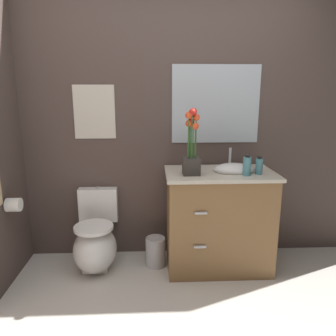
# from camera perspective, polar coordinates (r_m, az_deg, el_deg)

# --- Properties ---
(wall_back) EXTENTS (4.28, 0.05, 2.50)m
(wall_back) POSITION_cam_1_polar(r_m,az_deg,el_deg) (3.05, 4.59, 7.35)
(wall_back) COLOR #4C3D38
(wall_back) RESTS_ON ground_plane
(toilet) EXTENTS (0.38, 0.59, 0.69)m
(toilet) POSITION_cam_1_polar(r_m,az_deg,el_deg) (3.06, -12.56, -12.60)
(toilet) COLOR white
(toilet) RESTS_ON ground_plane
(vanity_cabinet) EXTENTS (0.94, 0.56, 1.07)m
(vanity_cabinet) POSITION_cam_1_polar(r_m,az_deg,el_deg) (2.96, 8.88, -8.80)
(vanity_cabinet) COLOR brown
(vanity_cabinet) RESTS_ON ground_plane
(flower_vase) EXTENTS (0.14, 0.14, 0.54)m
(flower_vase) POSITION_cam_1_polar(r_m,az_deg,el_deg) (2.66, 4.15, 3.22)
(flower_vase) COLOR #38332D
(flower_vase) RESTS_ON vanity_cabinet
(soap_bottle) EXTENTS (0.06, 0.06, 0.16)m
(soap_bottle) POSITION_cam_1_polar(r_m,az_deg,el_deg) (2.79, 15.69, 0.33)
(soap_bottle) COLOR teal
(soap_bottle) RESTS_ON vanity_cabinet
(lotion_bottle) EXTENTS (0.07, 0.07, 0.18)m
(lotion_bottle) POSITION_cam_1_polar(r_m,az_deg,el_deg) (2.72, 13.72, 0.36)
(lotion_bottle) COLOR teal
(lotion_bottle) RESTS_ON vanity_cabinet
(trash_bin) EXTENTS (0.18, 0.18, 0.27)m
(trash_bin) POSITION_cam_1_polar(r_m,az_deg,el_deg) (3.07, -2.20, -14.45)
(trash_bin) COLOR #B7B7BC
(trash_bin) RESTS_ON ground_plane
(wall_poster) EXTENTS (0.37, 0.01, 0.48)m
(wall_poster) POSITION_cam_1_polar(r_m,az_deg,el_deg) (3.03, -12.80, 9.57)
(wall_poster) COLOR beige
(wall_mirror) EXTENTS (0.80, 0.01, 0.70)m
(wall_mirror) POSITION_cam_1_polar(r_m,az_deg,el_deg) (3.04, 8.39, 11.01)
(wall_mirror) COLOR #B2BCC6
(toilet_paper_roll) EXTENTS (0.11, 0.11, 0.11)m
(toilet_paper_roll) POSITION_cam_1_polar(r_m,az_deg,el_deg) (2.89, -25.47, -5.85)
(toilet_paper_roll) COLOR white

